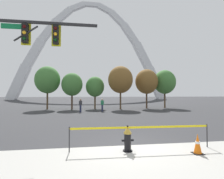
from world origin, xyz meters
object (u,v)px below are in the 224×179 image
at_px(fire_hydrant, 128,139).
at_px(monument_arch, 91,55).
at_px(traffic_signal_gantry, 19,54).
at_px(pedestrian_walking_left, 102,105).
at_px(pedestrian_standing_center, 81,105).
at_px(traffic_cone_by_hydrant, 198,144).

relative_size(fire_hydrant, monument_arch, 0.02).
bearing_deg(fire_hydrant, monument_arch, 89.71).
relative_size(traffic_signal_gantry, pedestrian_walking_left, 3.77).
bearing_deg(monument_arch, pedestrian_walking_left, -89.85).
height_order(monument_arch, pedestrian_standing_center, monument_arch).
bearing_deg(fire_hydrant, traffic_signal_gantry, 155.61).
xyz_separation_m(traffic_cone_by_hydrant, pedestrian_standing_center, (-4.69, 15.41, 0.46)).
xyz_separation_m(fire_hydrant, traffic_signal_gantry, (-4.69, 2.13, 3.60)).
height_order(traffic_signal_gantry, monument_arch, monument_arch).
distance_m(fire_hydrant, pedestrian_standing_center, 14.92).
distance_m(traffic_cone_by_hydrant, traffic_signal_gantry, 8.54).
xyz_separation_m(traffic_cone_by_hydrant, traffic_signal_gantry, (-7.17, 2.78, 3.71)).
distance_m(fire_hydrant, traffic_signal_gantry, 6.29).
bearing_deg(pedestrian_walking_left, traffic_cone_by_hydrant, -82.69).
bearing_deg(fire_hydrant, traffic_cone_by_hydrant, -14.86).
xyz_separation_m(fire_hydrant, traffic_cone_by_hydrant, (2.47, -0.66, -0.11)).
relative_size(monument_arch, pedestrian_walking_left, 38.33).
bearing_deg(monument_arch, pedestrian_standing_center, -93.04).
height_order(monument_arch, pedestrian_walking_left, monument_arch).
xyz_separation_m(traffic_signal_gantry, monument_arch, (5.01, 60.22, 13.30)).
distance_m(fire_hydrant, traffic_cone_by_hydrant, 2.56).
xyz_separation_m(traffic_signal_gantry, pedestrian_walking_left, (5.13, 13.08, -3.25)).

